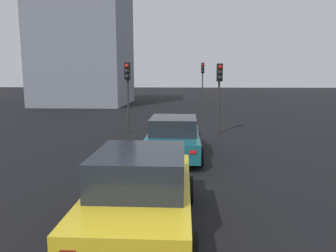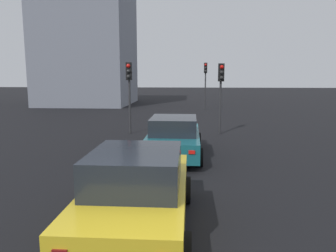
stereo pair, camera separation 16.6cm
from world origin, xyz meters
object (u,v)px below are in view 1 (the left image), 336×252
object	(u,v)px
car_yellow_second	(142,192)
traffic_light_far_left	(128,83)
traffic_light_near_left	(219,84)
car_teal_lead	(174,137)
traffic_light_near_right	(203,76)

from	to	relation	value
car_yellow_second	traffic_light_far_left	xyz separation A→B (m)	(10.55, 2.12, 1.88)
car_yellow_second	traffic_light_near_left	bearing A→B (deg)	-13.70
car_teal_lead	traffic_light_far_left	world-z (taller)	traffic_light_far_left
traffic_light_near_left	car_teal_lead	bearing A→B (deg)	-31.53
car_teal_lead	traffic_light_far_left	distance (m)	5.58
traffic_light_far_left	traffic_light_near_left	bearing A→B (deg)	94.19
traffic_light_near_left	traffic_light_near_right	distance (m)	11.92
car_teal_lead	traffic_light_far_left	bearing A→B (deg)	29.40
car_yellow_second	traffic_light_near_left	world-z (taller)	traffic_light_near_left
car_teal_lead	car_yellow_second	xyz separation A→B (m)	(-5.97, 0.42, 0.05)
car_yellow_second	traffic_light_near_right	size ratio (longest dim) A/B	1.08
car_yellow_second	traffic_light_near_right	world-z (taller)	traffic_light_near_right
traffic_light_near_left	traffic_light_far_left	bearing A→B (deg)	-94.98
traffic_light_near_left	traffic_light_far_left	size ratio (longest dim) A/B	0.98
traffic_light_near_right	traffic_light_far_left	xyz separation A→B (m)	(-12.08, 4.49, -0.31)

